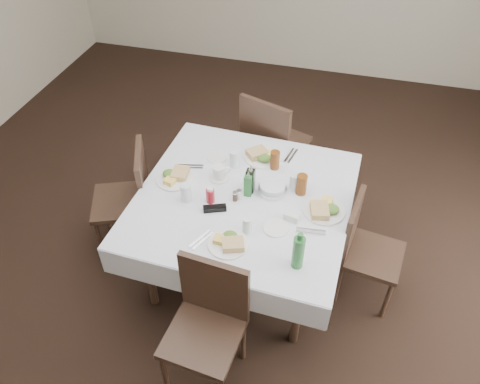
{
  "coord_description": "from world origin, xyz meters",
  "views": [
    {
      "loc": [
        0.75,
        -2.27,
        3.0
      ],
      "look_at": [
        0.12,
        0.05,
        0.8
      ],
      "focal_mm": 35.0,
      "sensor_mm": 36.0,
      "label": 1
    }
  ],
  "objects": [
    {
      "name": "water_n",
      "position": [
        -0.01,
        0.36,
        0.83
      ],
      "size": [
        0.07,
        0.07,
        0.13
      ],
      "color": "silver",
      "rests_on": "dining_table"
    },
    {
      "name": "meal_south",
      "position": [
        0.17,
        -0.4,
        0.78
      ],
      "size": [
        0.26,
        0.26,
        0.06
      ],
      "color": "white",
      "rests_on": "dining_table"
    },
    {
      "name": "bread_basket",
      "position": [
        0.33,
        0.15,
        0.79
      ],
      "size": [
        0.2,
        0.2,
        0.07
      ],
      "color": "silver",
      "rests_on": "dining_table"
    },
    {
      "name": "coffee_mug",
      "position": [
        -0.08,
        0.2,
        0.81
      ],
      "size": [
        0.15,
        0.15,
        0.11
      ],
      "color": "white",
      "rests_on": "dining_table"
    },
    {
      "name": "ground_plane",
      "position": [
        0.0,
        0.0,
        0.0
      ],
      "size": [
        7.0,
        7.0,
        0.0
      ],
      "primitive_type": "plane",
      "color": "black"
    },
    {
      "name": "ketchup_bottle",
      "position": [
        -0.06,
        -0.06,
        0.82
      ],
      "size": [
        0.06,
        0.06,
        0.13
      ],
      "color": "#AE202D",
      "rests_on": "dining_table"
    },
    {
      "name": "cutlery_n",
      "position": [
        0.38,
        0.59,
        0.77
      ],
      "size": [
        0.08,
        0.2,
        0.01
      ],
      "color": "silver",
      "rests_on": "dining_table"
    },
    {
      "name": "side_plate_b",
      "position": [
        0.43,
        -0.19,
        0.77
      ],
      "size": [
        0.17,
        0.17,
        0.01
      ],
      "color": "white",
      "rests_on": "dining_table"
    },
    {
      "name": "cutlery_e",
      "position": [
        0.65,
        -0.16,
        0.77
      ],
      "size": [
        0.2,
        0.07,
        0.01
      ],
      "color": "silver",
      "rests_on": "dining_table"
    },
    {
      "name": "salt_shaker",
      "position": [
        0.12,
        0.02,
        0.8
      ],
      "size": [
        0.03,
        0.03,
        0.08
      ],
      "color": "white",
      "rests_on": "dining_table"
    },
    {
      "name": "iced_tea_b",
      "position": [
        0.53,
        0.19,
        0.84
      ],
      "size": [
        0.08,
        0.08,
        0.16
      ],
      "color": "brown",
      "rests_on": "dining_table"
    },
    {
      "name": "iced_tea_a",
      "position": [
        0.29,
        0.42,
        0.84
      ],
      "size": [
        0.07,
        0.07,
        0.15
      ],
      "color": "brown",
      "rests_on": "dining_table"
    },
    {
      "name": "sugar_caddy",
      "position": [
        0.51,
        -0.08,
        0.79
      ],
      "size": [
        0.11,
        0.08,
        0.05
      ],
      "color": "white",
      "rests_on": "dining_table"
    },
    {
      "name": "sunglasses",
      "position": [
        -0.01,
        -0.13,
        0.78
      ],
      "size": [
        0.16,
        0.11,
        0.03
      ],
      "color": "black",
      "rests_on": "dining_table"
    },
    {
      "name": "side_plate_a",
      "position": [
        -0.16,
        0.41,
        0.77
      ],
      "size": [
        0.15,
        0.15,
        0.01
      ],
      "color": "white",
      "rests_on": "dining_table"
    },
    {
      "name": "dining_table",
      "position": [
        0.15,
        0.05,
        0.69
      ],
      "size": [
        1.54,
        1.54,
        0.76
      ],
      "color": "black",
      "rests_on": "ground"
    },
    {
      "name": "chair_west",
      "position": [
        -0.78,
        0.1,
        0.53
      ],
      "size": [
        0.57,
        0.57,
        0.93
      ],
      "color": "black",
      "rests_on": "ground"
    },
    {
      "name": "green_bottle",
      "position": [
        0.61,
        -0.45,
        0.88
      ],
      "size": [
        0.07,
        0.07,
        0.28
      ],
      "color": "#297030",
      "rests_on": "dining_table"
    },
    {
      "name": "water_e",
      "position": [
        0.47,
        0.22,
        0.83
      ],
      "size": [
        0.07,
        0.07,
        0.13
      ],
      "color": "silver",
      "rests_on": "dining_table"
    },
    {
      "name": "meal_west",
      "position": [
        -0.38,
        0.1,
        0.79
      ],
      "size": [
        0.27,
        0.27,
        0.06
      ],
      "color": "white",
      "rests_on": "dining_table"
    },
    {
      "name": "oil_cruet_dark",
      "position": [
        0.18,
        0.12,
        0.86
      ],
      "size": [
        0.06,
        0.06,
        0.24
      ],
      "color": "black",
      "rests_on": "dining_table"
    },
    {
      "name": "oil_cruet_green",
      "position": [
        0.17,
        0.08,
        0.85
      ],
      "size": [
        0.05,
        0.05,
        0.22
      ],
      "color": "#297030",
      "rests_on": "dining_table"
    },
    {
      "name": "chair_east",
      "position": [
        1.02,
        0.07,
        0.49
      ],
      "size": [
        0.46,
        0.46,
        0.86
      ],
      "color": "black",
      "rests_on": "ground"
    },
    {
      "name": "meal_north",
      "position": [
        0.17,
        0.51,
        0.79
      ],
      "size": [
        0.29,
        0.29,
        0.06
      ],
      "color": "white",
      "rests_on": "dining_table"
    },
    {
      "name": "pepper_shaker",
      "position": [
        0.1,
        -0.0,
        0.8
      ],
      "size": [
        0.03,
        0.03,
        0.08
      ],
      "color": "#433125",
      "rests_on": "dining_table"
    },
    {
      "name": "cutlery_w",
      "position": [
        -0.33,
        0.26,
        0.77
      ],
      "size": [
        0.2,
        0.09,
        0.01
      ],
      "color": "silver",
      "rests_on": "dining_table"
    },
    {
      "name": "chair_south",
      "position": [
        0.15,
        -0.8,
        0.53
      ],
      "size": [
        0.48,
        0.48,
        0.93
      ],
      "color": "black",
      "rests_on": "ground"
    },
    {
      "name": "chair_north",
      "position": [
        0.14,
        1.01,
        0.58
      ],
      "size": [
        0.61,
        0.61,
        1.01
      ],
      "color": "black",
      "rests_on": "ground"
    },
    {
      "name": "meal_east",
      "position": [
        0.71,
        0.04,
        0.79
      ],
      "size": [
        0.29,
        0.29,
        0.06
      ],
      "color": "white",
      "rests_on": "dining_table"
    },
    {
      "name": "room_shell",
      "position": [
        0.0,
        0.0,
        1.71
      ],
      "size": [
        6.04,
        7.04,
        2.8
      ],
      "color": "#BDB39E",
      "rests_on": "ground"
    },
    {
      "name": "cutlery_s",
      "position": [
        -0.01,
        -0.41,
        0.77
      ],
      "size": [
        0.12,
        0.19,
        0.01
      ],
      "color": "silver",
      "rests_on": "dining_table"
    },
    {
      "name": "water_w",
      "position": [
        -0.23,
        -0.08,
        0.83
      ],
      "size": [
        0.07,
        0.07,
        0.14
      ],
      "color": "silver",
      "rests_on": "dining_table"
    },
    {
      "name": "water_s",
      "position": [
        0.25,
        -0.26,
        0.82
      ],
      "size": [
        0.06,
        0.06,
        0.12
      ],
      "color": "silver",
      "rests_on": "dining_table"
    }
  ]
}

